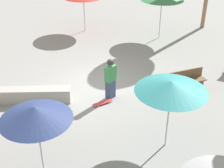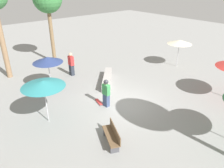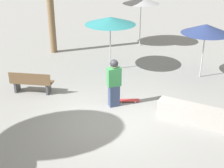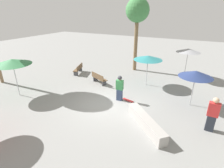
% 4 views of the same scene
% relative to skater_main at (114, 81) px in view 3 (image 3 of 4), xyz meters
% --- Properties ---
extents(ground_plane, '(60.00, 60.00, 0.00)m').
position_rel_skater_main_xyz_m(ground_plane, '(-0.94, 0.39, -0.93)').
color(ground_plane, gray).
extents(skater_main, '(0.28, 0.47, 1.72)m').
position_rel_skater_main_xyz_m(skater_main, '(0.00, 0.00, 0.00)').
color(skater_main, '#38476B').
rests_on(skater_main, ground_plane).
extents(skateboard, '(0.38, 0.82, 0.07)m').
position_rel_skater_main_xyz_m(skateboard, '(0.13, -0.57, -0.87)').
color(skateboard, red).
rests_on(skateboard, ground_plane).
extents(concrete_ledge, '(2.54, 2.62, 0.57)m').
position_rel_skater_main_xyz_m(concrete_ledge, '(-2.04, -2.43, -0.64)').
color(concrete_ledge, '#A8A39E').
rests_on(concrete_ledge, ground_plane).
extents(bench_near, '(1.06, 1.64, 0.85)m').
position_rel_skater_main_xyz_m(bench_near, '(1.84, 2.70, -0.50)').
color(bench_near, '#47474C').
rests_on(bench_near, ground_plane).
extents(shade_umbrella_navy, '(1.96, 1.96, 2.27)m').
position_rel_skater_main_xyz_m(shade_umbrella_navy, '(1.45, -4.25, 1.16)').
color(shade_umbrella_navy, '#B7B7BC').
rests_on(shade_umbrella_navy, ground_plane).
extents(shade_umbrella_grey, '(1.94, 1.94, 2.60)m').
position_rel_skater_main_xyz_m(shade_umbrella_grey, '(6.32, -3.33, 1.52)').
color(shade_umbrella_grey, '#B7B7BC').
rests_on(shade_umbrella_grey, ground_plane).
extents(shade_umbrella_teal, '(2.18, 2.18, 2.38)m').
position_rel_skater_main_xyz_m(shade_umbrella_teal, '(3.31, -0.80, 1.29)').
color(shade_umbrella_teal, '#B7B7BC').
rests_on(shade_umbrella_teal, ground_plane).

